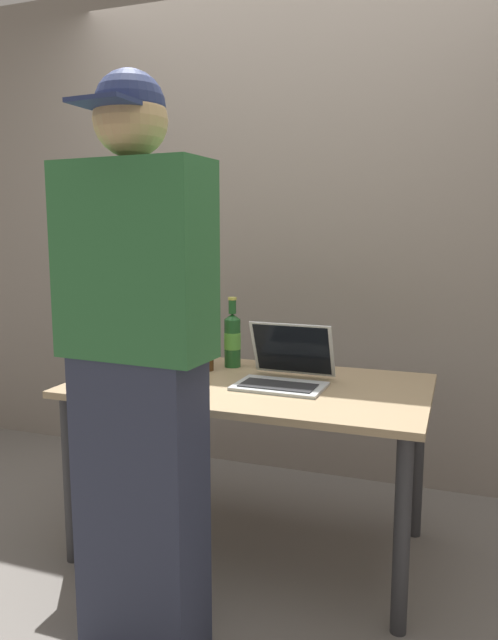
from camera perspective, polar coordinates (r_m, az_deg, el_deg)
ground_plane at (r=2.62m, az=0.17°, el=-21.04°), size 8.00×8.00×0.00m
desk at (r=2.38m, az=0.18°, el=-8.09°), size 1.38×0.78×0.70m
laptop at (r=2.32m, az=3.49°, el=-4.84°), size 0.35×0.33×0.23m
beer_bottle_brown at (r=2.53m, az=-4.21°, el=-2.10°), size 0.07×0.07×0.31m
beer_bottle_dark at (r=2.66m, az=-6.35°, el=-2.00°), size 0.07×0.07×0.29m
beer_bottle_amber at (r=2.60m, az=-1.61°, el=-1.82°), size 0.07×0.07×0.31m
person_figure at (r=1.76m, az=-10.70°, el=-4.90°), size 0.46×0.29×1.73m
coffee_mug at (r=2.60m, az=1.57°, el=-3.48°), size 0.11×0.08×0.10m
back_wall at (r=3.12m, az=5.71°, el=8.64°), size 6.00×0.10×2.60m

